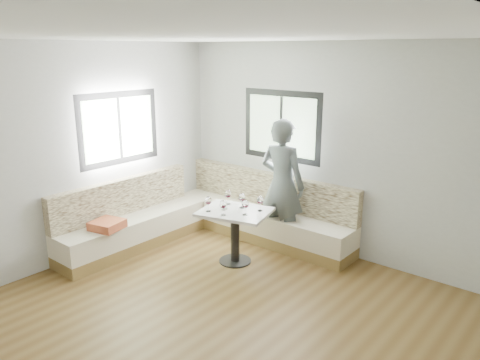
% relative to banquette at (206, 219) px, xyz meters
% --- Properties ---
extents(room, '(5.01, 5.01, 2.81)m').
position_rel_banquette_xyz_m(room, '(1.51, -1.55, 1.08)').
color(room, brown).
rests_on(room, ground).
extents(banquette, '(2.90, 2.80, 0.95)m').
position_rel_banquette_xyz_m(banquette, '(0.00, 0.00, 0.00)').
color(banquette, olive).
rests_on(banquette, ground).
extents(table, '(1.01, 0.88, 0.71)m').
position_rel_banquette_xyz_m(table, '(0.78, -0.26, 0.20)').
color(table, black).
rests_on(table, ground).
extents(person, '(0.68, 0.46, 1.83)m').
position_rel_banquette_xyz_m(person, '(0.97, 0.51, 0.58)').
color(person, '#515959').
rests_on(person, ground).
extents(olive_ramekin, '(0.09, 0.09, 0.04)m').
position_rel_banquette_xyz_m(olive_ramekin, '(0.64, -0.32, 0.40)').
color(olive_ramekin, white).
rests_on(olive_ramekin, table).
extents(wine_glass_a, '(0.09, 0.09, 0.20)m').
position_rel_banquette_xyz_m(wine_glass_a, '(0.54, -0.50, 0.51)').
color(wine_glass_a, white).
rests_on(wine_glass_a, table).
extents(wine_glass_b, '(0.09, 0.09, 0.20)m').
position_rel_banquette_xyz_m(wine_glass_b, '(0.78, -0.49, 0.51)').
color(wine_glass_b, white).
rests_on(wine_glass_b, table).
extents(wine_glass_c, '(0.09, 0.09, 0.20)m').
position_rel_banquette_xyz_m(wine_glass_c, '(0.98, -0.30, 0.51)').
color(wine_glass_c, white).
rests_on(wine_glass_c, table).
extents(wine_glass_d, '(0.09, 0.09, 0.20)m').
position_rel_banquette_xyz_m(wine_glass_d, '(0.78, -0.12, 0.51)').
color(wine_glass_d, white).
rests_on(wine_glass_d, table).
extents(wine_glass_e, '(0.09, 0.09, 0.20)m').
position_rel_banquette_xyz_m(wine_glass_e, '(1.03, -0.06, 0.51)').
color(wine_glass_e, white).
rests_on(wine_glass_e, table).
extents(wine_glass_f, '(0.09, 0.09, 0.20)m').
position_rel_banquette_xyz_m(wine_glass_f, '(0.54, -0.12, 0.51)').
color(wine_glass_f, white).
rests_on(wine_glass_f, table).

